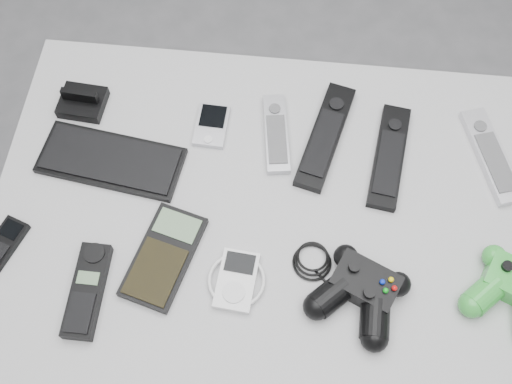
# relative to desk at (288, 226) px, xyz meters

# --- Properties ---
(floor) EXTENTS (3.50, 3.50, 0.00)m
(floor) POSITION_rel_desk_xyz_m (-0.01, -0.09, -0.70)
(floor) COLOR slate
(floor) RESTS_ON ground
(desk) EXTENTS (1.14, 0.73, 0.76)m
(desk) POSITION_rel_desk_xyz_m (0.00, 0.00, 0.00)
(desk) COLOR #A4A5A7
(desk) RESTS_ON floor
(pda_keyboard) EXTENTS (0.29, 0.16, 0.02)m
(pda_keyboard) POSITION_rel_desk_xyz_m (-0.36, 0.07, 0.07)
(pda_keyboard) COLOR black
(pda_keyboard) RESTS_ON desk
(dock_bracket) EXTENTS (0.10, 0.09, 0.05)m
(dock_bracket) POSITION_rel_desk_xyz_m (-0.44, 0.20, 0.09)
(dock_bracket) COLOR black
(dock_bracket) RESTS_ON desk
(pda) EXTENTS (0.07, 0.10, 0.02)m
(pda) POSITION_rel_desk_xyz_m (-0.17, 0.17, 0.07)
(pda) COLOR #ACADB4
(pda) RESTS_ON desk
(remote_silver_a) EXTENTS (0.07, 0.18, 0.02)m
(remote_silver_a) POSITION_rel_desk_xyz_m (-0.04, 0.17, 0.08)
(remote_silver_a) COLOR #ACADB4
(remote_silver_a) RESTS_ON desk
(remote_black_a) EXTENTS (0.11, 0.25, 0.02)m
(remote_black_a) POSITION_rel_desk_xyz_m (0.06, 0.17, 0.08)
(remote_black_a) COLOR black
(remote_black_a) RESTS_ON desk
(remote_black_b) EXTENTS (0.09, 0.24, 0.02)m
(remote_black_b) POSITION_rel_desk_xyz_m (0.19, 0.14, 0.08)
(remote_black_b) COLOR black
(remote_black_b) RESTS_ON desk
(remote_silver_b) EXTENTS (0.11, 0.22, 0.02)m
(remote_silver_b) POSITION_rel_desk_xyz_m (0.39, 0.16, 0.08)
(remote_silver_b) COLOR silver
(remote_silver_b) RESTS_ON desk
(mobile_phone) EXTENTS (0.08, 0.11, 0.02)m
(mobile_phone) POSITION_rel_desk_xyz_m (-0.52, -0.12, 0.07)
(mobile_phone) COLOR black
(mobile_phone) RESTS_ON desk
(cordless_handset) EXTENTS (0.05, 0.17, 0.03)m
(cordless_handset) POSITION_rel_desk_xyz_m (-0.34, -0.19, 0.08)
(cordless_handset) COLOR black
(cordless_handset) RESTS_ON desk
(calculator) EXTENTS (0.14, 0.21, 0.02)m
(calculator) POSITION_rel_desk_xyz_m (-0.22, -0.11, 0.08)
(calculator) COLOR black
(calculator) RESTS_ON desk
(mp3_player) EXTENTS (0.11, 0.12, 0.02)m
(mp3_player) POSITION_rel_desk_xyz_m (-0.08, -0.15, 0.08)
(mp3_player) COLOR silver
(mp3_player) RESTS_ON desk
(controller_black) EXTENTS (0.31, 0.26, 0.05)m
(controller_black) POSITION_rel_desk_xyz_m (0.14, -0.15, 0.09)
(controller_black) COLOR black
(controller_black) RESTS_ON desk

